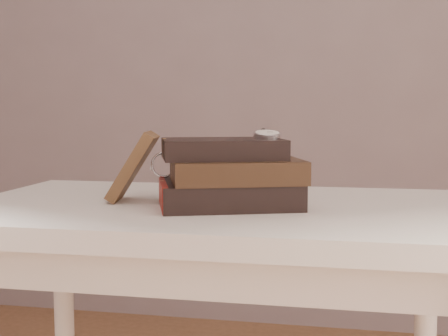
# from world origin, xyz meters

# --- Properties ---
(back_wall) EXTENTS (3.50, 0.02, 2.70)m
(back_wall) POSITION_xyz_m (0.00, 1.75, 1.35)
(back_wall) COLOR gray
(back_wall) RESTS_ON ground
(table) EXTENTS (1.00, 0.60, 0.75)m
(table) POSITION_xyz_m (0.00, 0.35, 0.66)
(table) COLOR silver
(table) RESTS_ON ground
(book_stack) EXTENTS (0.31, 0.26, 0.13)m
(book_stack) POSITION_xyz_m (0.04, 0.32, 0.81)
(book_stack) COLOR black
(book_stack) RESTS_ON table
(journal) EXTENTS (0.12, 0.11, 0.14)m
(journal) POSITION_xyz_m (-0.17, 0.35, 0.82)
(journal) COLOR #3F2918
(journal) RESTS_ON table
(pocket_watch) EXTENTS (0.07, 0.16, 0.02)m
(pocket_watch) POSITION_xyz_m (0.11, 0.33, 0.89)
(pocket_watch) COLOR silver
(pocket_watch) RESTS_ON book_stack
(eyeglasses) EXTENTS (0.15, 0.16, 0.05)m
(eyeglasses) POSITION_xyz_m (-0.08, 0.37, 0.82)
(eyeglasses) COLOR silver
(eyeglasses) RESTS_ON book_stack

